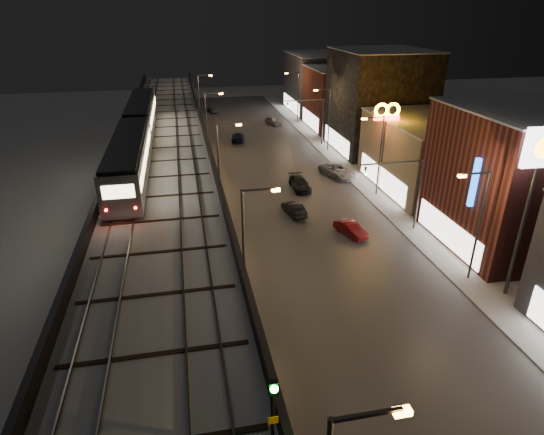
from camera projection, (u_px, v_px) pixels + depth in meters
road_surface at (287, 188)px, 53.59m from camera, size 17.00×120.00×0.06m
sidewalk_right at (367, 182)px, 55.37m from camera, size 4.00×120.00×0.14m
under_viaduct_pavement at (170, 197)px, 51.16m from camera, size 11.00×120.00×0.06m
elevated_viaduct at (165, 157)px, 46.00m from camera, size 9.00×100.00×6.30m
viaduct_trackbed at (164, 150)px, 45.78m from camera, size 8.40×100.00×0.32m
viaduct_parapet_streetside at (207, 143)px, 46.39m from camera, size 0.30×100.00×1.10m
viaduct_parapet_far at (119, 147)px, 44.83m from camera, size 0.30×100.00×1.10m
building_b at (520, 179)px, 38.90m from camera, size 12.20×12.20×12.16m
building_c at (433, 154)px, 52.18m from camera, size 12.20×15.20×8.16m
building_d at (379, 102)px, 65.11m from camera, size 12.20×13.20×14.16m
building_e at (345, 98)px, 78.39m from camera, size 12.20×12.20×10.16m
building_f at (321, 83)px, 90.61m from camera, size 12.20×16.20×11.16m
streetlight_left_1 at (247, 241)px, 30.43m from camera, size 2.57×0.28×9.00m
streetlight_right_1 at (477, 220)px, 33.51m from camera, size 2.56×0.28×9.00m
streetlight_left_2 at (221, 160)px, 46.41m from camera, size 2.57×0.28×9.00m
streetlight_right_2 at (378, 150)px, 49.49m from camera, size 2.56×0.28×9.00m
streetlight_left_3 at (208, 120)px, 62.39m from camera, size 2.57×0.28×9.00m
streetlight_right_3 at (328, 115)px, 65.48m from camera, size 2.56×0.28×9.00m
streetlight_left_4 at (200, 97)px, 78.37m from camera, size 2.57×0.28×9.00m
streetlight_right_4 at (297, 94)px, 81.46m from camera, size 2.56×0.28×9.00m
traffic_light_rig_a at (408, 187)px, 41.65m from camera, size 6.10×0.34×7.00m
traffic_light_rig_b at (316, 116)px, 68.29m from camera, size 6.10×0.34×7.00m
subway_train at (136, 133)px, 44.37m from camera, size 2.78×33.56×3.32m
rail_signal at (273, 401)px, 13.84m from camera, size 0.33×0.42×2.82m
car_near_white at (294, 209)px, 46.51m from camera, size 2.02×4.00×1.26m
car_mid_dark at (238, 137)px, 71.69m from camera, size 2.57×4.82×1.33m
car_far_white at (212, 110)px, 90.97m from camera, size 2.43×3.89×1.23m
car_onc_silver at (351, 229)px, 42.38m from camera, size 2.48×3.96×1.23m
car_onc_dark at (337, 171)px, 56.78m from camera, size 4.04×5.91×1.50m
car_onc_white at (300, 184)px, 52.93m from camera, size 1.93×4.64×1.34m
car_onc_red at (273, 121)px, 81.65m from camera, size 2.93×4.42×1.40m
sign_mcdonalds at (386, 120)px, 49.80m from camera, size 2.98×0.42×10.05m
sign_citgo at (538, 169)px, 29.70m from camera, size 2.66×0.39×12.65m
sign_carwash at (481, 190)px, 35.63m from camera, size 1.75×0.35×9.06m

